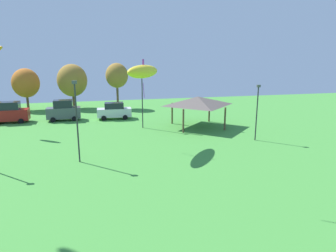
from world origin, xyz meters
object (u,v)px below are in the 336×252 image
object	(u,v)px
kite_flying_0	(143,72)
treeline_tree_3	(117,76)
treeline_tree_1	(26,83)
park_pavilion	(198,101)
light_post_3	(77,117)
treeline_tree_2	(72,80)
light_post_1	(257,109)
parked_car_third_from_left	(114,111)
parked_car_leftmost	(9,113)
parked_car_second_from_left	(64,111)
light_post_2	(142,96)

from	to	relation	value
kite_flying_0	treeline_tree_3	bearing A→B (deg)	91.41
treeline_tree_1	treeline_tree_3	distance (m)	13.83
park_pavilion	light_post_3	world-z (taller)	light_post_3
treeline_tree_1	treeline_tree_2	xyz separation A→B (m)	(6.81, 0.12, 0.28)
kite_flying_0	light_post_3	world-z (taller)	kite_flying_0
park_pavilion	light_post_1	xyz separation A→B (m)	(3.61, -6.99, 0.05)
treeline_tree_3	kite_flying_0	bearing A→B (deg)	-88.59
parked_car_third_from_left	treeline_tree_2	xyz separation A→B (m)	(-5.71, 10.32, 3.37)
parked_car_leftmost	park_pavilion	bearing A→B (deg)	-21.21
parked_car_leftmost	light_post_1	bearing A→B (deg)	-31.69
parked_car_second_from_left	treeline_tree_1	size ratio (longest dim) A/B	0.66
treeline_tree_2	light_post_2	bearing A→B (deg)	-62.50
light_post_3	treeline_tree_1	world-z (taller)	treeline_tree_1
park_pavilion	light_post_1	world-z (taller)	light_post_1
kite_flying_0	park_pavilion	world-z (taller)	kite_flying_0
parked_car_third_from_left	park_pavilion	bearing A→B (deg)	-34.72
park_pavilion	light_post_1	bearing A→B (deg)	-62.72
kite_flying_0	park_pavilion	bearing A→B (deg)	41.32
treeline_tree_2	treeline_tree_3	xyz separation A→B (m)	(6.91, -1.63, 0.73)
treeline_tree_1	parked_car_third_from_left	bearing A→B (deg)	-39.17
kite_flying_0	treeline_tree_1	xyz separation A→B (m)	(-14.26, 23.78, -2.64)
parked_car_second_from_left	treeline_tree_1	bearing A→B (deg)	120.83
light_post_1	light_post_2	size ratio (longest dim) A/B	0.82
light_post_2	treeline_tree_3	world-z (taller)	treeline_tree_3
kite_flying_0	treeline_tree_1	size ratio (longest dim) A/B	0.76
parked_car_leftmost	light_post_3	distance (m)	19.48
light_post_1	treeline_tree_1	xyz separation A→B (m)	(-25.28, 24.26, 1.05)
parked_car_leftmost	parked_car_second_from_left	bearing A→B (deg)	-2.95
light_post_1	treeline_tree_1	distance (m)	35.05
parked_car_leftmost	light_post_3	bearing A→B (deg)	-64.09
light_post_1	light_post_3	size ratio (longest dim) A/B	0.86
light_post_1	parked_car_third_from_left	bearing A→B (deg)	132.24
parked_car_third_from_left	treeline_tree_3	bearing A→B (deg)	85.07
parked_car_third_from_left	parked_car_second_from_left	bearing A→B (deg)	177.67
light_post_2	treeline_tree_2	distance (m)	18.48
light_post_1	light_post_3	xyz separation A→B (m)	(-16.68, -2.34, 0.45)
parked_car_leftmost	light_post_2	bearing A→B (deg)	-25.10
parked_car_second_from_left	treeline_tree_3	size ratio (longest dim) A/B	0.59
parked_car_third_from_left	treeline_tree_2	size ratio (longest dim) A/B	0.64
light_post_2	treeline_tree_1	world-z (taller)	light_post_2
parked_car_leftmost	light_post_1	size ratio (longest dim) A/B	0.83
kite_flying_0	parked_car_third_from_left	size ratio (longest dim) A/B	1.08
parked_car_leftmost	parked_car_second_from_left	distance (m)	6.44
parked_car_third_from_left	park_pavilion	size ratio (longest dim) A/B	0.72
treeline_tree_2	treeline_tree_3	bearing A→B (deg)	-13.28
parked_car_leftmost	light_post_2	world-z (taller)	light_post_2
parked_car_third_from_left	treeline_tree_3	xyz separation A→B (m)	(1.20, 8.69, 4.10)
light_post_2	light_post_3	xyz separation A→B (m)	(-6.73, -10.35, -0.18)
parked_car_second_from_left	light_post_2	size ratio (longest dim) A/B	0.63
park_pavilion	light_post_2	distance (m)	6.46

